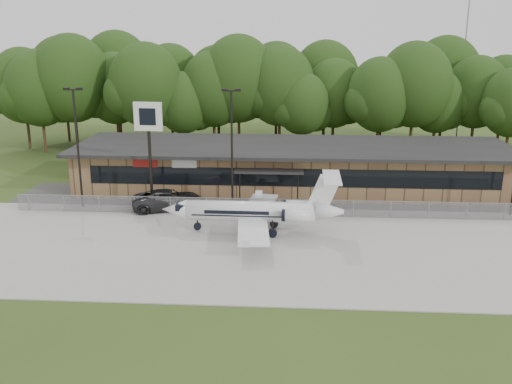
# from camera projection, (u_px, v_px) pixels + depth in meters

# --- Properties ---
(ground) EXTENTS (160.00, 160.00, 0.00)m
(ground) POSITION_uv_depth(u_px,v_px,m) (290.00, 300.00, 32.24)
(ground) COLOR #324619
(ground) RESTS_ON ground
(apron) EXTENTS (64.00, 18.00, 0.08)m
(apron) POSITION_uv_depth(u_px,v_px,m) (291.00, 248.00, 39.91)
(apron) COLOR #9E9B93
(apron) RESTS_ON ground
(parking_lot) EXTENTS (50.00, 9.00, 0.06)m
(parking_lot) POSITION_uv_depth(u_px,v_px,m) (292.00, 201.00, 50.95)
(parking_lot) COLOR #383835
(parking_lot) RESTS_ON ground
(terminal) EXTENTS (41.00, 11.65, 4.30)m
(terminal) POSITION_uv_depth(u_px,v_px,m) (292.00, 166.00, 54.62)
(terminal) COLOR olive
(terminal) RESTS_ON ground
(fence) EXTENTS (46.00, 0.04, 1.52)m
(fence) POSITION_uv_depth(u_px,v_px,m) (292.00, 208.00, 46.43)
(fence) COLOR gray
(fence) RESTS_ON ground
(treeline) EXTENTS (72.00, 12.00, 15.00)m
(treeline) POSITION_uv_depth(u_px,v_px,m) (294.00, 91.00, 70.50)
(treeline) COLOR #1A3611
(treeline) RESTS_ON ground
(radio_mast) EXTENTS (0.20, 0.20, 25.00)m
(radio_mast) POSITION_uv_depth(u_px,v_px,m) (465.00, 48.00, 73.52)
(radio_mast) COLOR gray
(radio_mast) RESTS_ON ground
(light_pole_left) EXTENTS (1.55, 0.30, 10.23)m
(light_pole_left) POSITION_uv_depth(u_px,v_px,m) (77.00, 139.00, 47.57)
(light_pole_left) COLOR black
(light_pole_left) RESTS_ON ground
(light_pole_mid) EXTENTS (1.55, 0.30, 10.23)m
(light_pole_mid) POSITION_uv_depth(u_px,v_px,m) (232.00, 141.00, 46.76)
(light_pole_mid) COLOR black
(light_pole_mid) RESTS_ON ground
(business_jet) EXTENTS (13.65, 12.13, 4.61)m
(business_jet) POSITION_uv_depth(u_px,v_px,m) (257.00, 212.00, 42.47)
(business_jet) COLOR white
(business_jet) RESTS_ON ground
(suv) EXTENTS (6.73, 4.42, 1.72)m
(suv) POSITION_uv_depth(u_px,v_px,m) (169.00, 200.00, 48.28)
(suv) COLOR #303033
(suv) RESTS_ON ground
(pole_sign) EXTENTS (2.38, 0.44, 9.05)m
(pole_sign) POSITION_uv_depth(u_px,v_px,m) (149.00, 128.00, 47.21)
(pole_sign) COLOR black
(pole_sign) RESTS_ON ground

